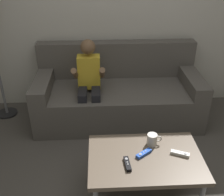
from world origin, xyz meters
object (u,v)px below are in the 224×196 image
object	(u,v)px
person_seated_on_couch	(89,81)
game_remote_blue_near_edge	(144,153)
coffee_table	(145,161)
coffee_mug	(152,139)
couch	(118,95)
game_remote_white_center	(180,154)
game_remote_black_far_corner	(127,164)

from	to	relation	value
person_seated_on_couch	game_remote_blue_near_edge	bearing A→B (deg)	-67.29
coffee_table	game_remote_blue_near_edge	world-z (taller)	game_remote_blue_near_edge
game_remote_blue_near_edge	coffee_mug	size ratio (longest dim) A/B	1.14
couch	coffee_table	bearing A→B (deg)	-84.41
couch	game_remote_white_center	bearing A→B (deg)	-72.55
coffee_table	coffee_mug	bearing A→B (deg)	62.39
person_seated_on_couch	game_remote_blue_near_edge	xyz separation A→B (m)	(0.43, -1.02, -0.12)
game_remote_blue_near_edge	game_remote_black_far_corner	size ratio (longest dim) A/B	0.94
game_remote_white_center	coffee_table	bearing A→B (deg)	-178.47
person_seated_on_couch	coffee_mug	xyz separation A→B (m)	(0.51, -0.90, -0.09)
person_seated_on_couch	game_remote_white_center	size ratio (longest dim) A/B	6.83
game_remote_black_far_corner	coffee_mug	xyz separation A→B (m)	(0.22, 0.22, 0.04)
coffee_mug	game_remote_blue_near_edge	bearing A→B (deg)	-125.25
game_remote_white_center	game_remote_black_far_corner	distance (m)	0.42
game_remote_blue_near_edge	person_seated_on_couch	bearing A→B (deg)	112.71
couch	coffee_table	size ratio (longest dim) A/B	2.15
game_remote_black_far_corner	coffee_mug	distance (m)	0.32
game_remote_black_far_corner	couch	bearing A→B (deg)	88.90
couch	coffee_mug	bearing A→B (deg)	-79.82
couch	coffee_table	distance (m)	1.24
game_remote_blue_near_edge	game_remote_white_center	world-z (taller)	same
couch	coffee_mug	size ratio (longest dim) A/B	15.57
game_remote_white_center	coffee_mug	bearing A→B (deg)	144.26
game_remote_blue_near_edge	couch	bearing A→B (deg)	95.23
person_seated_on_couch	game_remote_black_far_corner	world-z (taller)	person_seated_on_couch
game_remote_blue_near_edge	game_remote_black_far_corner	xyz separation A→B (m)	(-0.14, -0.10, 0.00)
person_seated_on_couch	game_remote_black_far_corner	bearing A→B (deg)	-75.43
couch	game_remote_white_center	xyz separation A→B (m)	(0.38, -1.22, 0.15)
game_remote_blue_near_edge	game_remote_black_far_corner	distance (m)	0.17
game_remote_blue_near_edge	game_remote_white_center	xyz separation A→B (m)	(0.27, -0.02, 0.00)
couch	game_remote_white_center	size ratio (longest dim) A/B	12.88
game_remote_blue_near_edge	game_remote_black_far_corner	world-z (taller)	same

